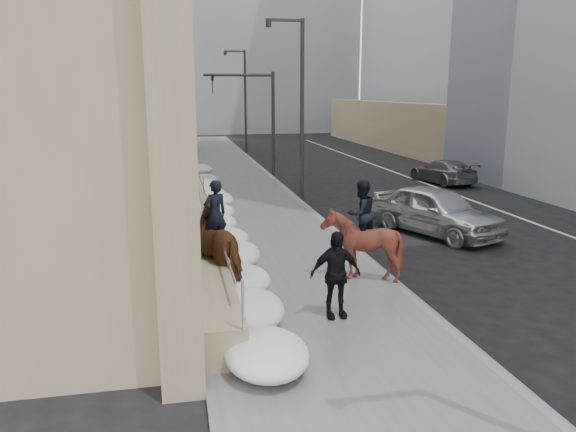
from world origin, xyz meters
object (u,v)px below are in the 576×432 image
object	(u,v)px
mounted_horse_left	(223,245)
car_grey	(443,171)
pedestrian	(335,274)
mounted_horse_right	(361,239)
car_silver	(436,211)

from	to	relation	value
mounted_horse_left	car_grey	size ratio (longest dim) A/B	0.61
pedestrian	car_grey	distance (m)	20.20
mounted_horse_left	car_grey	xyz separation A→B (m)	(13.19, 14.52, -0.56)
mounted_horse_right	mounted_horse_left	bearing A→B (deg)	-24.92
mounted_horse_left	car_grey	world-z (taller)	mounted_horse_left
car_silver	car_grey	xyz separation A→B (m)	(5.42, 10.27, -0.21)
mounted_horse_right	car_grey	xyz separation A→B (m)	(9.64, 14.62, -0.54)
mounted_horse_right	car_grey	world-z (taller)	mounted_horse_right
car_grey	mounted_horse_left	bearing A→B (deg)	38.96
car_silver	car_grey	world-z (taller)	car_silver
mounted_horse_left	pedestrian	distance (m)	3.26
mounted_horse_left	car_grey	bearing A→B (deg)	-157.09
mounted_horse_right	pedestrian	bearing A→B (deg)	36.12
car_silver	mounted_horse_left	bearing A→B (deg)	-174.20
car_grey	pedestrian	bearing A→B (deg)	48.20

